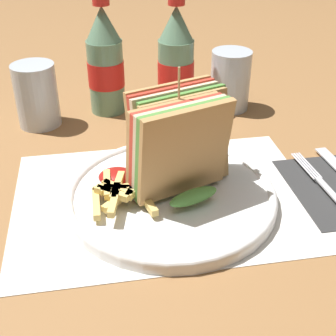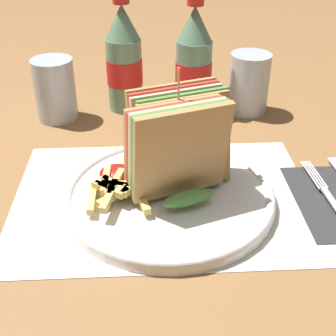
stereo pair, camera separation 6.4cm
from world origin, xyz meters
name	(u,v)px [view 1 (the left image)]	position (x,y,z in m)	size (l,w,h in m)	color
ground_plane	(187,199)	(0.00, 0.00, 0.00)	(4.00, 4.00, 0.00)	olive
placemat	(165,198)	(-0.03, 0.01, 0.00)	(0.41, 0.30, 0.00)	silver
plate_main	(170,194)	(-0.02, 0.00, 0.01)	(0.29, 0.29, 0.02)	white
club_sandwich	(179,144)	(-0.01, 0.01, 0.08)	(0.15, 0.14, 0.17)	tan
fries_pile	(119,192)	(-0.09, -0.01, 0.03)	(0.09, 0.10, 0.02)	#E5C166
ketchup_blob	(116,176)	(-0.09, 0.03, 0.03)	(0.05, 0.04, 0.02)	maroon
fork	(331,193)	(0.20, -0.03, 0.01)	(0.02, 0.19, 0.01)	silver
coke_bottle_near	(105,63)	(-0.09, 0.31, 0.09)	(0.07, 0.07, 0.22)	slate
coke_bottle_far	(176,63)	(0.04, 0.29, 0.09)	(0.07, 0.07, 0.22)	slate
glass_near	(230,84)	(0.14, 0.28, 0.05)	(0.07, 0.07, 0.11)	silver
glass_far	(37,99)	(-0.21, 0.27, 0.05)	(0.07, 0.07, 0.11)	silver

